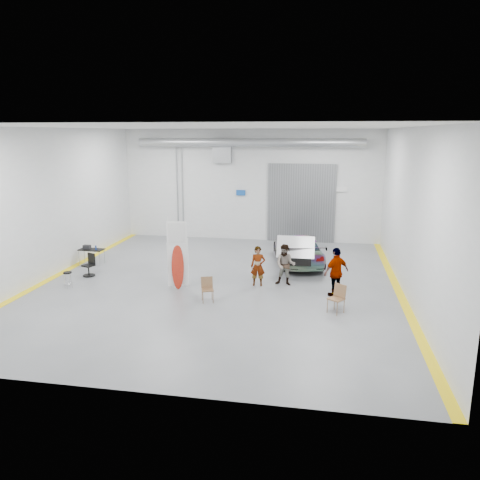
% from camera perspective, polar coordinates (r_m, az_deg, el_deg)
% --- Properties ---
extents(ground, '(16.00, 16.00, 0.00)m').
position_cam_1_polar(ground, '(18.46, -2.66, -5.35)').
color(ground, slate).
rests_on(ground, ground).
extents(room_shell, '(14.02, 16.18, 6.01)m').
position_cam_1_polar(room_shell, '(19.73, -0.67, 7.96)').
color(room_shell, silver).
rests_on(room_shell, ground).
extents(sedan_car, '(2.82, 4.83, 1.31)m').
position_cam_1_polar(sedan_car, '(21.31, 7.12, -1.10)').
color(sedan_car, white).
rests_on(sedan_car, ground).
extents(person_a, '(0.59, 0.41, 1.55)m').
position_cam_1_polar(person_a, '(18.04, 2.20, -3.20)').
color(person_a, '#957051').
rests_on(person_a, ground).
extents(person_b, '(0.85, 0.69, 1.62)m').
position_cam_1_polar(person_b, '(18.16, 5.55, -3.03)').
color(person_b, teal).
rests_on(person_b, ground).
extents(person_c, '(1.09, 1.00, 1.82)m').
position_cam_1_polar(person_c, '(17.17, 11.66, -3.85)').
color(person_c, brown).
rests_on(person_c, ground).
extents(surfboard_display, '(0.77, 0.34, 2.76)m').
position_cam_1_polar(surfboard_display, '(17.75, -7.79, -2.45)').
color(surfboard_display, white).
rests_on(surfboard_display, ground).
extents(folding_chair_near, '(0.52, 0.55, 0.86)m').
position_cam_1_polar(folding_chair_near, '(16.52, -3.97, -6.62)').
color(folding_chair_near, brown).
rests_on(folding_chair_near, ground).
extents(folding_chair_far, '(0.62, 0.68, 0.95)m').
position_cam_1_polar(folding_chair_far, '(15.82, 11.60, -7.68)').
color(folding_chair_far, brown).
rests_on(folding_chair_far, ground).
extents(shop_stool, '(0.33, 0.33, 0.64)m').
position_cam_1_polar(shop_stool, '(19.02, -20.22, -4.61)').
color(shop_stool, black).
rests_on(shop_stool, ground).
extents(work_table, '(1.12, 0.59, 0.90)m').
position_cam_1_polar(work_table, '(22.05, -17.80, -1.06)').
color(work_table, gray).
rests_on(work_table, ground).
extents(office_chair, '(0.52, 0.55, 0.92)m').
position_cam_1_polar(office_chair, '(20.32, -17.92, -3.07)').
color(office_chair, black).
rests_on(office_chair, ground).
extents(trunk_lid, '(1.53, 0.93, 0.04)m').
position_cam_1_polar(trunk_lid, '(19.19, 6.84, -0.58)').
color(trunk_lid, silver).
rests_on(trunk_lid, sedan_car).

